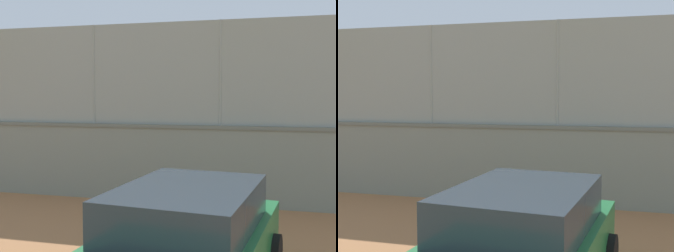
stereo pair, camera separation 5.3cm
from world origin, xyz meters
The scene contains 7 objects.
ground_plane centered at (0.00, 0.00, 0.00)m, with size 260.00×260.00×0.00m, color #A36B42.
perimeter_wall centered at (1.25, 13.97, 0.92)m, with size 28.40×0.88×1.83m.
fence_panel_on_wall centered at (1.25, 13.97, 3.02)m, with size 27.89×0.57×2.38m.
player_crossing_court centered at (-2.58, 5.62, 0.88)m, with size 0.89×1.00×1.50m.
player_foreground_swinging centered at (0.37, 0.26, 0.87)m, with size 0.69×1.14×1.49m.
sports_ball centered at (-1.16, 7.48, 0.06)m, with size 0.12×0.12×0.12m, color yellow.
parked_car_green centered at (-3.77, 18.95, 0.76)m, with size 2.20×4.09×1.45m.
Camera 1 is at (-4.94, 23.81, 2.54)m, focal length 46.95 mm.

